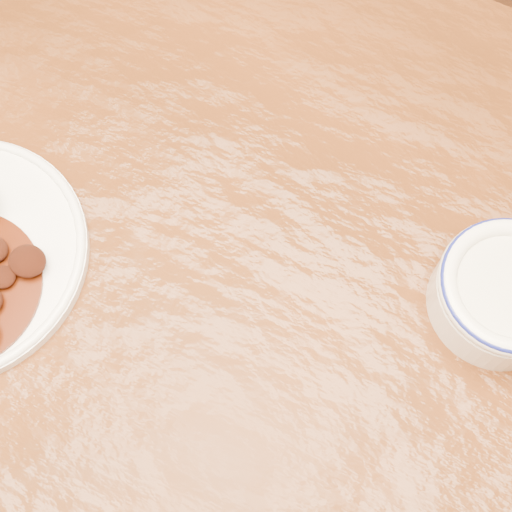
% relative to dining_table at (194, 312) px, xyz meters
% --- Properties ---
extents(ground, '(4.00, 4.00, 0.00)m').
position_rel_dining_table_xyz_m(ground, '(0.00, 0.00, -0.67)').
color(ground, '#4A2812').
rests_on(ground, ground).
extents(dining_table, '(1.52, 0.94, 0.75)m').
position_rel_dining_table_xyz_m(dining_table, '(0.00, 0.00, 0.00)').
color(dining_table, '#5B2B10').
rests_on(dining_table, ground).
extents(dip_bowl, '(0.13, 0.13, 0.06)m').
position_rel_dining_table_xyz_m(dip_bowl, '(0.26, 0.11, 0.11)').
color(dip_bowl, white).
rests_on(dip_bowl, dining_table).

